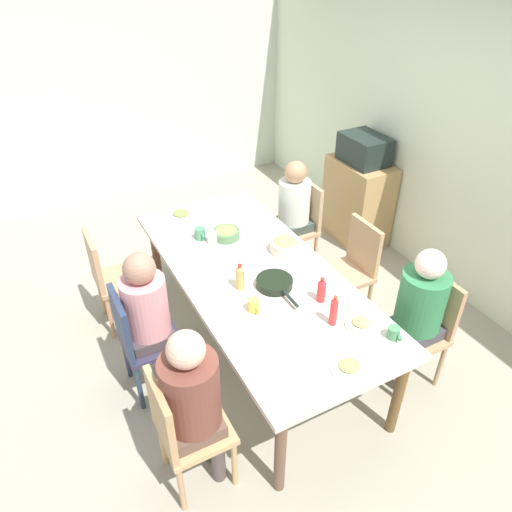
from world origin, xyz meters
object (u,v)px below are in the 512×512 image
Objects in this scene: person_5 at (419,307)px; cup_0 at (200,234)px; cup_3 at (394,333)px; serving_pan at (275,283)px; cup_1 at (212,238)px; plate_0 at (349,367)px; side_cabinet at (357,201)px; chair_3 at (181,428)px; person_1 at (148,311)px; person_2 at (293,207)px; person_3 at (193,397)px; bottle_2 at (321,290)px; bottle_1 at (334,311)px; plate_1 at (181,214)px; chair_4 at (352,266)px; bowl_1 at (285,245)px; microwave at (364,149)px; plate_2 at (361,323)px; chair_5 at (423,325)px; dining_table at (256,279)px; chair_2 at (300,222)px; chair_1 at (139,337)px; cup_2 at (254,305)px; bottle_0 at (240,277)px; bowl_0 at (226,233)px; chair_0 at (110,275)px.

person_5 is 1.79m from cup_0.
person_5 is 10.43× the size of cup_3.
cup_1 is (-0.74, -0.16, 0.02)m from serving_pan.
plate_0 is 0.25× the size of side_cabinet.
chair_3 is 1.67m from cup_0.
person_2 is (-0.83, 1.67, -0.02)m from person_1.
bottle_2 is at bearing 107.35° from person_3.
chair_3 is 1.03m from plate_0.
chair_3 is 3.96× the size of bottle_1.
plate_0 and plate_1 have the same top height.
bottle_2 is (0.49, -0.68, 0.34)m from chair_4.
person_3 is at bearing -64.74° from chair_4.
person_2 is 1.29× the size of chair_3.
bowl_1 is at bearing 97.33° from person_1.
person_5 is at bearing -26.84° from microwave.
plate_2 is at bearing 18.70° from cup_1.
chair_5 is at bearing 110.20° from cup_3.
dining_table is at bearing -131.93° from chair_5.
bottle_1 is at bearing -25.66° from chair_2.
cup_2 is (0.37, 0.71, 0.29)m from chair_1.
chair_4 is 0.83m from chair_5.
person_2 reaches higher than bottle_0.
bottle_1 reaches higher than plate_0.
microwave is at bearing 119.75° from bottle_0.
bottle_0 is (0.26, -0.52, 0.04)m from bowl_1.
bowl_1 is at bearing -104.34° from chair_4.
side_cabinet is (-0.48, 1.89, -0.36)m from cup_1.
chair_3 is 3.97× the size of plate_0.
microwave reaches higher than bottle_2.
bowl_0 is at bearing -179.00° from plate_0.
person_5 reaches higher than cup_1.
bottle_2 is (1.57, 0.43, 0.08)m from plate_1.
person_3 is 1.34× the size of side_cabinet.
person_2 is 0.85m from bowl_1.
bowl_0 reaches higher than serving_pan.
cup_3 is at bearing 100.93° from plate_0.
chair_1 is 1.02m from cup_0.
chair_2 is 0.76× the size of person_5.
chair_1 is 0.86m from cup_2.
bottle_2 is (-0.59, 0.20, 0.08)m from plate_0.
microwave reaches higher than chair_0.
microwave is at bearing 124.81° from cup_2.
chair_5 is at bearing 30.41° from plate_1.
person_1 is 1.19m from bowl_1.
cup_1 is 0.24× the size of microwave.
cup_1 is at bearing -75.86° from side_cabinet.
plate_1 is at bearing -164.51° from plate_2.
cup_2 is 0.48m from bottle_2.
serving_pan is 0.31m from cup_2.
cup_2 is at bearing 30.51° from chair_0.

